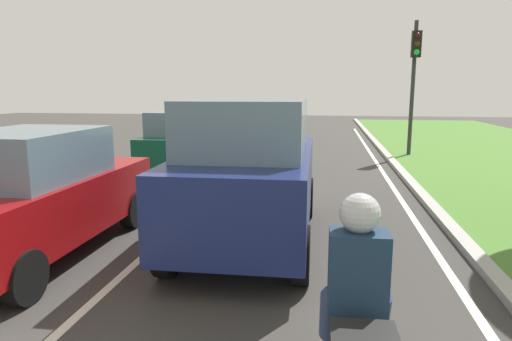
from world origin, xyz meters
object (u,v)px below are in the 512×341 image
at_px(car_hatchback_far, 182,141).
at_px(rider_person, 357,270).
at_px(car_suv_ahead, 250,170).
at_px(car_sedan_left_lane, 34,195).
at_px(traffic_light_near_right, 414,67).

relative_size(car_hatchback_far, rider_person, 3.20).
bearing_deg(rider_person, car_hatchback_far, 113.03).
bearing_deg(car_suv_ahead, car_sedan_left_lane, -161.26).
relative_size(car_suv_ahead, traffic_light_near_right, 0.95).
distance_m(rider_person, traffic_light_near_right, 14.25).
height_order(car_suv_ahead, traffic_light_near_right, traffic_light_near_right).
bearing_deg(traffic_light_near_right, car_hatchback_far, -151.74).
bearing_deg(traffic_light_near_right, car_suv_ahead, -112.61).
xyz_separation_m(car_sedan_left_lane, traffic_light_near_right, (7.17, 11.11, 2.26)).
relative_size(car_sedan_left_lane, traffic_light_near_right, 0.90).
height_order(car_hatchback_far, traffic_light_near_right, traffic_light_near_right).
distance_m(car_suv_ahead, car_hatchback_far, 6.86).
relative_size(car_suv_ahead, rider_person, 3.90).
height_order(car_sedan_left_lane, traffic_light_near_right, traffic_light_near_right).
bearing_deg(rider_person, car_suv_ahead, 108.73).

